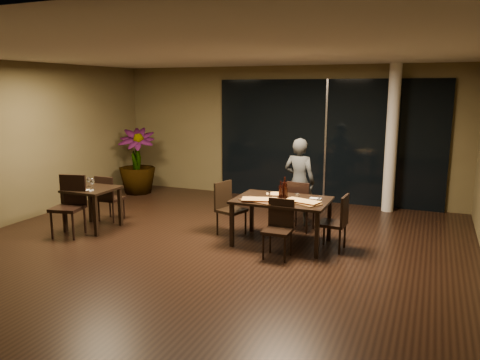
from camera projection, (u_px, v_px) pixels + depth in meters
name	position (u px, v px, depth m)	size (l,w,h in m)	color
ground	(205.00, 251.00, 7.32)	(8.00, 8.00, 0.00)	black
wall_back	(284.00, 133.00, 10.70)	(8.00, 0.10, 3.00)	brown
wall_left	(6.00, 144.00, 8.56)	(0.10, 8.00, 3.00)	brown
ceiling	(202.00, 52.00, 6.74)	(8.00, 8.00, 0.04)	silver
window_panel	(326.00, 142.00, 10.27)	(5.00, 0.06, 2.70)	black
column	(392.00, 139.00, 9.43)	(0.24, 0.24, 3.00)	silver
main_table	(282.00, 204.00, 7.54)	(1.50, 1.00, 0.75)	black
side_table	(92.00, 195.00, 8.38)	(0.80, 0.80, 0.75)	black
chair_main_far	(300.00, 204.00, 8.23)	(0.46, 0.46, 0.91)	black
chair_main_near	(279.00, 225.00, 7.01)	(0.41, 0.41, 0.87)	black
chair_main_left	(228.00, 205.00, 8.09)	(0.53, 0.53, 0.92)	black
chair_main_right	(337.00, 220.00, 7.26)	(0.43, 0.43, 0.89)	black
chair_side_far	(108.00, 196.00, 8.88)	(0.41, 0.41, 0.88)	black
chair_side_near	(70.00, 202.00, 8.04)	(0.57, 0.57, 1.03)	black
diner	(299.00, 182.00, 8.62)	(0.55, 0.37, 1.62)	#2F3234
potted_plant	(137.00, 161.00, 11.23)	(0.85, 0.85, 1.57)	#194617
pizza_board_left	(259.00, 201.00, 7.38)	(0.61, 0.30, 0.01)	#442915
pizza_board_right	(303.00, 202.00, 7.27)	(0.59, 0.29, 0.01)	#4E3419
oblong_pizza_left	(259.00, 200.00, 7.38)	(0.53, 0.25, 0.02)	maroon
oblong_pizza_right	(303.00, 201.00, 7.26)	(0.52, 0.24, 0.02)	maroon
round_pizza	(276.00, 194.00, 7.83)	(0.26, 0.26, 0.01)	red
bottle_a	(281.00, 190.00, 7.54)	(0.06, 0.06, 0.28)	black
bottle_b	(286.00, 191.00, 7.51)	(0.06, 0.06, 0.26)	black
bottle_c	(285.00, 187.00, 7.59)	(0.08, 0.08, 0.34)	black
tumbler_left	(268.00, 194.00, 7.66)	(0.07, 0.07, 0.08)	white
tumbler_right	(297.00, 196.00, 7.53)	(0.08, 0.08, 0.09)	white
napkin_near	(315.00, 203.00, 7.24)	(0.18, 0.10, 0.01)	white
napkin_far	(316.00, 199.00, 7.52)	(0.18, 0.10, 0.01)	silver
wine_glass_a	(89.00, 182.00, 8.46)	(0.07, 0.07, 0.16)	white
wine_glass_b	(92.00, 184.00, 8.21)	(0.08, 0.08, 0.19)	white
side_napkin	(88.00, 190.00, 8.14)	(0.18, 0.11, 0.01)	silver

